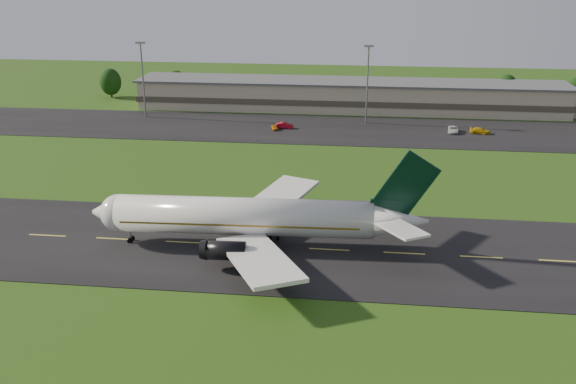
# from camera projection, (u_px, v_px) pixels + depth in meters

# --- Properties ---
(ground) EXTENTS (360.00, 360.00, 0.00)m
(ground) POSITION_uv_depth(u_px,v_px,m) (329.00, 250.00, 95.10)
(ground) COLOR #204711
(ground) RESTS_ON ground
(taxiway) EXTENTS (220.00, 30.00, 0.10)m
(taxiway) POSITION_uv_depth(u_px,v_px,m) (329.00, 250.00, 95.09)
(taxiway) COLOR black
(taxiway) RESTS_ON ground
(apron) EXTENTS (260.00, 30.00, 0.10)m
(apron) POSITION_uv_depth(u_px,v_px,m) (346.00, 130.00, 162.33)
(apron) COLOR black
(apron) RESTS_ON ground
(airliner) EXTENTS (51.29, 42.15, 15.57)m
(airliner) POSITION_uv_depth(u_px,v_px,m) (250.00, 217.00, 94.87)
(airliner) COLOR white
(airliner) RESTS_ON ground
(terminal) EXTENTS (145.00, 16.00, 8.40)m
(terminal) POSITION_uv_depth(u_px,v_px,m) (371.00, 96.00, 182.87)
(terminal) COLOR #BFAD92
(terminal) RESTS_ON ground
(light_mast_west) EXTENTS (2.40, 1.20, 20.35)m
(light_mast_west) POSITION_uv_depth(u_px,v_px,m) (142.00, 71.00, 171.60)
(light_mast_west) COLOR gray
(light_mast_west) RESTS_ON ground
(light_mast_centre) EXTENTS (2.40, 1.20, 20.35)m
(light_mast_centre) POSITION_uv_depth(u_px,v_px,m) (368.00, 75.00, 164.94)
(light_mast_centre) COLOR gray
(light_mast_centre) RESTS_ON ground
(tree_line) EXTENTS (193.43, 8.63, 9.76)m
(tree_line) POSITION_uv_depth(u_px,v_px,m) (453.00, 89.00, 188.81)
(tree_line) COLOR black
(tree_line) RESTS_ON ground
(service_vehicle_a) EXTENTS (2.37, 3.69, 1.17)m
(service_vehicle_a) POSITION_uv_depth(u_px,v_px,m) (275.00, 127.00, 162.32)
(service_vehicle_a) COLOR #C6780B
(service_vehicle_a) RESTS_ON apron
(service_vehicle_b) EXTENTS (4.62, 1.76, 1.51)m
(service_vehicle_b) POSITION_uv_depth(u_px,v_px,m) (284.00, 125.00, 163.56)
(service_vehicle_b) COLOR #A70B1D
(service_vehicle_b) RESTS_ON apron
(service_vehicle_c) EXTENTS (3.12, 5.64, 1.49)m
(service_vehicle_c) POSITION_uv_depth(u_px,v_px,m) (453.00, 130.00, 159.60)
(service_vehicle_c) COLOR silver
(service_vehicle_c) RESTS_ON apron
(service_vehicle_d) EXTENTS (5.24, 2.67, 1.46)m
(service_vehicle_d) POSITION_uv_depth(u_px,v_px,m) (480.00, 131.00, 158.61)
(service_vehicle_d) COLOR gold
(service_vehicle_d) RESTS_ON apron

